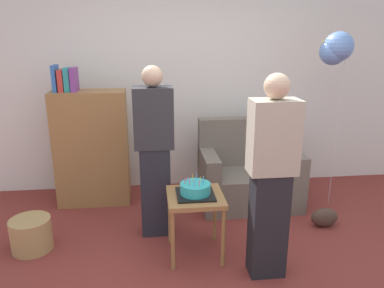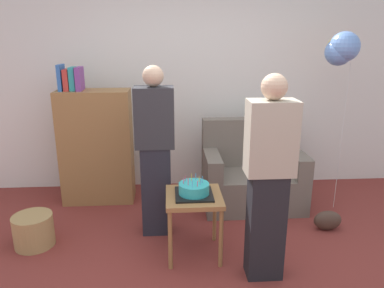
{
  "view_description": "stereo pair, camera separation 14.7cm",
  "coord_description": "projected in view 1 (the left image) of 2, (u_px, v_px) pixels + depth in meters",
  "views": [
    {
      "loc": [
        -0.47,
        -2.51,
        1.89
      ],
      "look_at": [
        -0.12,
        0.63,
        0.95
      ],
      "focal_mm": 34.61,
      "sensor_mm": 36.0,
      "label": 1
    },
    {
      "loc": [
        -0.33,
        -2.52,
        1.89
      ],
      "look_at": [
        -0.12,
        0.63,
        0.95
      ],
      "focal_mm": 34.61,
      "sensor_mm": 36.0,
      "label": 2
    }
  ],
  "objects": [
    {
      "name": "handbag",
      "position": [
        324.0,
        217.0,
        3.76
      ],
      "size": [
        0.28,
        0.14,
        0.2
      ],
      "primitive_type": "ellipsoid",
      "color": "#473328",
      "rests_on": "ground_plane"
    },
    {
      "name": "balloon_bunch",
      "position": [
        336.0,
        49.0,
        3.8
      ],
      "size": [
        0.33,
        0.4,
        1.92
      ],
      "color": "silver",
      "rests_on": "ground_plane"
    },
    {
      "name": "birthday_cake",
      "position": [
        195.0,
        190.0,
        3.15
      ],
      "size": [
        0.32,
        0.32,
        0.17
      ],
      "color": "black",
      "rests_on": "side_table"
    },
    {
      "name": "bookshelf",
      "position": [
        91.0,
        147.0,
        4.17
      ],
      "size": [
        0.8,
        0.36,
        1.58
      ],
      "color": "olive",
      "rests_on": "ground_plane"
    },
    {
      "name": "person_holding_cake",
      "position": [
        271.0,
        178.0,
        2.83
      ],
      "size": [
        0.36,
        0.22,
        1.63
      ],
      "rotation": [
        0.0,
        0.0,
        2.99
      ],
      "color": "black",
      "rests_on": "ground_plane"
    },
    {
      "name": "person_blowing_candles",
      "position": [
        154.0,
        152.0,
        3.45
      ],
      "size": [
        0.36,
        0.22,
        1.63
      ],
      "rotation": [
        0.0,
        0.0,
        0.39
      ],
      "color": "#23232D",
      "rests_on": "ground_plane"
    },
    {
      "name": "couch",
      "position": [
        248.0,
        175.0,
        4.25
      ],
      "size": [
        1.1,
        0.7,
        0.96
      ],
      "color": "#6B6056",
      "rests_on": "ground_plane"
    },
    {
      "name": "ground_plane",
      "position": [
        215.0,
        278.0,
        2.98
      ],
      "size": [
        8.0,
        8.0,
        0.0
      ],
      "primitive_type": "plane",
      "color": "maroon"
    },
    {
      "name": "wicker_basket",
      "position": [
        31.0,
        234.0,
        3.35
      ],
      "size": [
        0.36,
        0.36,
        0.3
      ],
      "primitive_type": "cylinder",
      "color": "#A88451",
      "rests_on": "ground_plane"
    },
    {
      "name": "wall_back",
      "position": [
        189.0,
        80.0,
        4.54
      ],
      "size": [
        6.0,
        0.1,
        2.7
      ],
      "primitive_type": "cube",
      "color": "silver",
      "rests_on": "ground_plane"
    },
    {
      "name": "side_table",
      "position": [
        195.0,
        204.0,
        3.19
      ],
      "size": [
        0.48,
        0.48,
        0.57
      ],
      "color": "olive",
      "rests_on": "ground_plane"
    }
  ]
}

